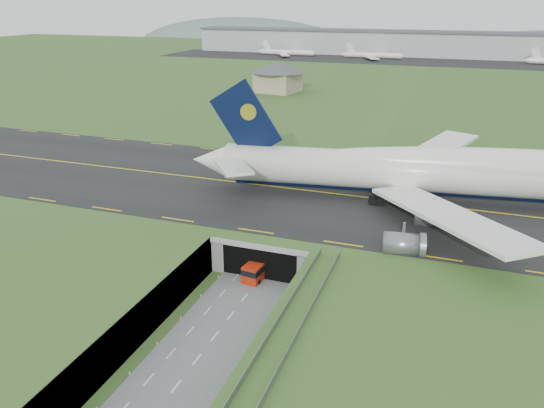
% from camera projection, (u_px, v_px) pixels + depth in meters
% --- Properties ---
extents(ground, '(900.00, 900.00, 0.00)m').
position_uv_depth(ground, '(239.00, 306.00, 74.76)').
color(ground, '#375722').
rests_on(ground, ground).
extents(airfield_deck, '(800.00, 800.00, 6.00)m').
position_uv_depth(airfield_deck, '(239.00, 287.00, 73.67)').
color(airfield_deck, gray).
rests_on(airfield_deck, ground).
extents(trench_road, '(12.00, 75.00, 0.20)m').
position_uv_depth(trench_road, '(216.00, 335.00, 68.14)').
color(trench_road, slate).
rests_on(trench_road, ground).
extents(taxiway, '(800.00, 44.00, 0.18)m').
position_uv_depth(taxiway, '(305.00, 191.00, 101.52)').
color(taxiway, black).
rests_on(taxiway, airfield_deck).
extents(tunnel_portal, '(17.00, 22.30, 6.00)m').
position_uv_depth(tunnel_portal, '(278.00, 237.00, 88.22)').
color(tunnel_portal, gray).
rests_on(tunnel_portal, ground).
extents(guideway, '(3.00, 53.00, 7.05)m').
position_uv_depth(guideway, '(265.00, 378.00, 52.61)').
color(guideway, '#A8A8A3').
rests_on(guideway, ground).
extents(jumbo_jet, '(105.38, 65.26, 21.81)m').
position_uv_depth(jumbo_jet, '(471.00, 174.00, 92.62)').
color(jumbo_jet, white).
rests_on(jumbo_jet, ground).
extents(shuttle_tram, '(3.40, 7.12, 2.82)m').
position_uv_depth(shuttle_tram, '(259.00, 268.00, 81.93)').
color(shuttle_tram, '#B4220C').
rests_on(shuttle_tram, ground).
extents(service_building, '(24.60, 24.60, 11.63)m').
position_uv_depth(service_building, '(278.00, 74.00, 206.17)').
color(service_building, tan).
rests_on(service_building, ground).
extents(cargo_terminal, '(320.00, 67.00, 15.60)m').
position_uv_depth(cargo_terminal, '(424.00, 44.00, 332.61)').
color(cargo_terminal, '#B2B2B2').
rests_on(cargo_terminal, ground).
extents(distant_hills, '(700.00, 91.00, 60.00)m').
position_uv_depth(distant_hills, '(516.00, 56.00, 433.62)').
color(distant_hills, '#536361').
rests_on(distant_hills, ground).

